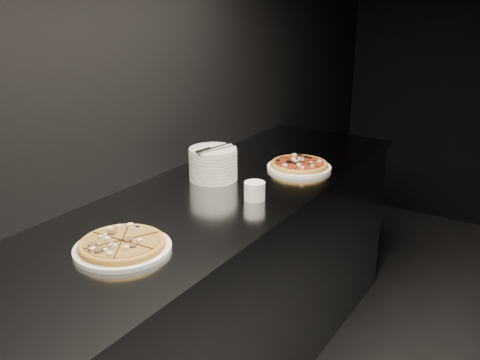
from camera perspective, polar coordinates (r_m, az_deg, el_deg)
The scene contains 7 objects.
wall_left at distance 2.38m, azimuth -9.90°, elevation 11.32°, with size 0.02×5.00×2.80m, color black.
counter at distance 2.47m, azimuth -2.09°, elevation -11.30°, with size 0.74×2.44×0.92m.
pizza_mushroom at distance 1.80m, azimuth -12.43°, elevation -6.79°, with size 0.32×0.32×0.04m.
pizza_tomato at distance 2.58m, azimuth 6.33°, elevation 1.59°, with size 0.33×0.33×0.04m.
plate_stack at distance 2.41m, azimuth -2.89°, elevation 1.75°, with size 0.21×0.21×0.14m.
cutlery at distance 2.37m, azimuth -2.98°, elevation 3.35°, with size 0.11×0.22×0.01m.
ramekin at distance 2.18m, azimuth 1.56°, elevation -1.11°, with size 0.09×0.09×0.08m.
Camera 1 is at (-0.92, -1.75, 1.72)m, focal length 40.00 mm.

